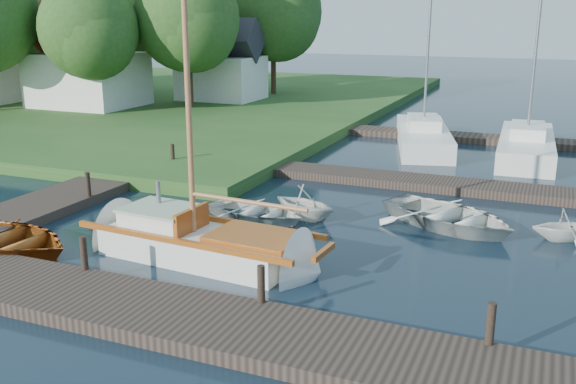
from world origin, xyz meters
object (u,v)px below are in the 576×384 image
at_px(dinghy, 3,235).
at_px(marina_boat_1, 423,134).
at_px(tender_a, 256,209).
at_px(mooring_post_1, 84,253).
at_px(marina_boat_2, 526,144).
at_px(tree_5, 9,22).
at_px(sailboat, 206,246).
at_px(tree_3, 188,17).
at_px(tender_b, 305,200).
at_px(tree_7, 273,11).
at_px(tender_c, 449,213).
at_px(house_a, 87,65).
at_px(tree_2, 89,28).
at_px(tree_4, 118,8).
at_px(mooring_post_3, 491,324).
at_px(tender_d, 567,223).
at_px(mooring_post_2, 261,284).
at_px(mooring_post_4, 88,184).
at_px(mooring_post_5, 173,154).
at_px(house_c, 221,67).

distance_m(dinghy, marina_boat_1, 19.42).
bearing_deg(tender_a, mooring_post_1, 174.52).
bearing_deg(marina_boat_2, tree_5, 76.80).
distance_m(sailboat, tree_3, 25.00).
bearing_deg(mooring_post_1, tender_b, 65.24).
bearing_deg(dinghy, tree_7, 15.03).
height_order(tender_c, house_a, house_a).
bearing_deg(tree_2, sailboat, -44.75).
bearing_deg(marina_boat_2, dinghy, 143.22).
bearing_deg(tree_7, marina_boat_2, -35.84).
relative_size(dinghy, tree_4, 0.44).
relative_size(mooring_post_3, sailboat, 0.08).
xyz_separation_m(tender_d, tree_3, (-21.27, 15.67, 5.32)).
distance_m(marina_boat_2, tree_4, 29.58).
relative_size(dinghy, tree_2, 0.55).
bearing_deg(mooring_post_1, sailboat, 51.16).
height_order(tender_a, tender_c, tender_c).
bearing_deg(tree_7, sailboat, -69.27).
distance_m(mooring_post_1, dinghy, 3.40).
bearing_deg(sailboat, dinghy, -158.99).
distance_m(mooring_post_2, tree_7, 34.30).
bearing_deg(tree_4, tender_d, -33.90).
xyz_separation_m(dinghy, marina_boat_2, (11.96, 17.53, 0.13)).
relative_size(mooring_post_1, mooring_post_2, 1.00).
bearing_deg(tender_c, tender_b, 128.98).
relative_size(mooring_post_4, marina_boat_2, 0.07).
height_order(mooring_post_1, dinghy, mooring_post_1).
bearing_deg(tender_b, tender_d, -65.16).
relative_size(mooring_post_5, house_c, 0.15).
xyz_separation_m(house_c, tree_3, (0.00, -3.95, 3.23)).
height_order(tender_d, marina_boat_2, marina_boat_2).
height_order(mooring_post_4, tender_a, mooring_post_4).
bearing_deg(mooring_post_4, marina_boat_1, 59.47).
relative_size(marina_boat_1, tree_7, 1.21).
relative_size(tree_4, tree_7, 1.03).
distance_m(mooring_post_2, tender_a, 6.45).
height_order(mooring_post_3, tree_5, tree_5).
bearing_deg(dinghy, tender_a, -40.20).
xyz_separation_m(mooring_post_1, mooring_post_4, (-4.00, 5.00, 0.00)).
bearing_deg(tender_a, tree_4, 54.42).
height_order(mooring_post_2, dinghy, mooring_post_2).
height_order(dinghy, marina_boat_1, marina_boat_1).
bearing_deg(mooring_post_3, marina_boat_1, 104.69).
distance_m(mooring_post_2, dinghy, 7.84).
height_order(mooring_post_5, tender_a, mooring_post_5).
bearing_deg(dinghy, mooring_post_2, -91.21).
bearing_deg(mooring_post_1, tender_c, 45.63).
xyz_separation_m(tender_b, tree_2, (-17.95, 12.64, 4.68)).
bearing_deg(dinghy, mooring_post_1, -98.65).
bearing_deg(tender_c, tree_7, 61.24).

